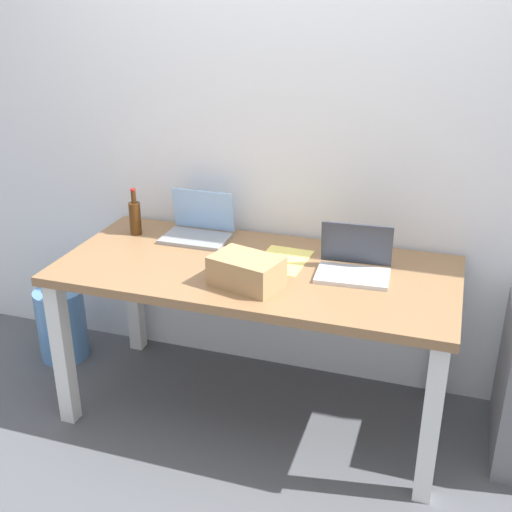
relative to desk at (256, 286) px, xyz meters
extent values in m
plane|color=#515459|center=(0.00, 0.00, -0.66)|extent=(8.00, 8.00, 0.00)
cube|color=white|center=(0.00, 0.46, 0.64)|extent=(5.20, 0.08, 2.60)
cube|color=olive|center=(0.00, 0.00, 0.08)|extent=(1.73, 0.79, 0.04)
cube|color=silver|center=(-0.80, -0.34, -0.30)|extent=(0.07, 0.07, 0.71)
cube|color=silver|center=(0.80, -0.34, -0.30)|extent=(0.07, 0.07, 0.71)
cube|color=silver|center=(-0.80, 0.34, -0.30)|extent=(0.07, 0.07, 0.71)
cube|color=silver|center=(0.80, 0.34, -0.30)|extent=(0.07, 0.07, 0.71)
cube|color=gray|center=(-0.37, 0.20, 0.11)|extent=(0.31, 0.20, 0.02)
cube|color=#8CB7EA|center=(-0.37, 0.31, 0.21)|extent=(0.31, 0.03, 0.20)
cube|color=silver|center=(0.42, 0.02, 0.11)|extent=(0.31, 0.21, 0.02)
cube|color=#333842|center=(0.41, 0.12, 0.21)|extent=(0.30, 0.06, 0.19)
cylinder|color=#47280F|center=(-0.68, 0.19, 0.18)|extent=(0.06, 0.06, 0.16)
cylinder|color=#47280F|center=(-0.68, 0.19, 0.29)|extent=(0.02, 0.02, 0.06)
cylinder|color=#B21E19|center=(-0.68, 0.19, 0.32)|extent=(0.03, 0.03, 0.01)
ellipsoid|color=gold|center=(0.05, 0.06, 0.11)|extent=(0.06, 0.10, 0.03)
cube|color=tan|center=(0.02, -0.18, 0.16)|extent=(0.31, 0.25, 0.12)
cube|color=#F4E06B|center=(0.09, 0.10, 0.10)|extent=(0.22, 0.31, 0.00)
cube|color=white|center=(-0.01, -0.08, 0.10)|extent=(0.31, 0.35, 0.00)
cylinder|color=#598CC6|center=(-1.14, 0.13, -0.46)|extent=(0.26, 0.26, 0.39)
cylinder|color=#598CC6|center=(-1.14, 0.13, -0.24)|extent=(0.09, 0.09, 0.05)
camera|label=1|loc=(0.78, -2.40, 1.24)|focal=44.79mm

